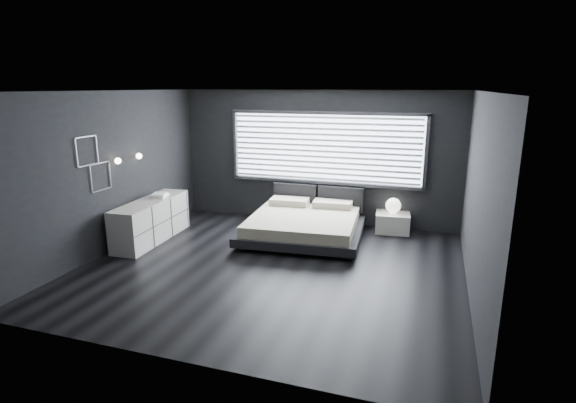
% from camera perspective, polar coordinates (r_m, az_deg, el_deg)
% --- Properties ---
extents(room, '(6.04, 6.00, 2.80)m').
position_cam_1_polar(room, '(7.01, -2.17, 2.31)').
color(room, black).
rests_on(room, ground).
extents(window, '(4.14, 0.09, 1.52)m').
position_cam_1_polar(window, '(9.46, 4.67, 6.73)').
color(window, white).
rests_on(window, ground).
extents(headboard, '(1.96, 0.16, 0.52)m').
position_cam_1_polar(headboard, '(9.63, 3.78, 0.58)').
color(headboard, black).
rests_on(headboard, ground).
extents(sconce_near, '(0.18, 0.11, 0.11)m').
position_cam_1_polar(sconce_near, '(8.44, -20.81, 4.84)').
color(sconce_near, silver).
rests_on(sconce_near, ground).
extents(sconce_far, '(0.18, 0.11, 0.11)m').
position_cam_1_polar(sconce_far, '(8.91, -18.41, 5.50)').
color(sconce_far, silver).
rests_on(sconce_far, ground).
extents(wall_art_upper, '(0.01, 0.48, 0.48)m').
position_cam_1_polar(wall_art_upper, '(8.02, -24.15, 5.87)').
color(wall_art_upper, '#47474C').
rests_on(wall_art_upper, ground).
extents(wall_art_lower, '(0.01, 0.48, 0.48)m').
position_cam_1_polar(wall_art_lower, '(8.27, -22.68, 2.94)').
color(wall_art_lower, '#47474C').
rests_on(wall_art_lower, ground).
extents(bed, '(2.40, 2.31, 0.58)m').
position_cam_1_polar(bed, '(8.74, 2.00, -2.90)').
color(bed, black).
rests_on(bed, ground).
extents(nightstand, '(0.72, 0.62, 0.39)m').
position_cam_1_polar(nightstand, '(9.34, 13.13, -2.60)').
color(nightstand, beige).
rests_on(nightstand, ground).
extents(orb_lamp, '(0.30, 0.30, 0.30)m').
position_cam_1_polar(orb_lamp, '(9.28, 13.22, -0.49)').
color(orb_lamp, white).
rests_on(orb_lamp, nightstand).
extents(dresser, '(0.64, 1.97, 0.78)m').
position_cam_1_polar(dresser, '(8.95, -16.94, -2.29)').
color(dresser, beige).
rests_on(dresser, ground).
extents(book_stack, '(0.35, 0.41, 0.07)m').
position_cam_1_polar(book_stack, '(9.09, -16.02, 0.79)').
color(book_stack, white).
rests_on(book_stack, dresser).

